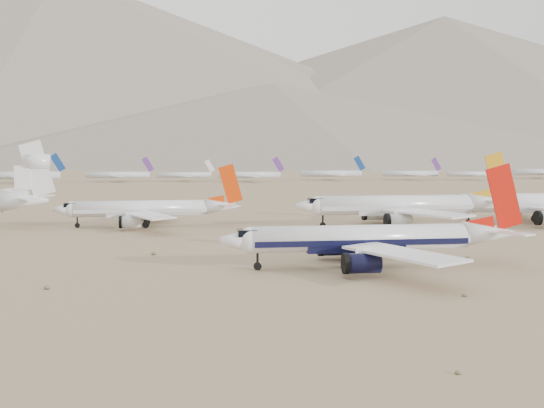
{
  "coord_description": "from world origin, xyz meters",
  "views": [
    {
      "loc": [
        -26.84,
        -110.73,
        18.94
      ],
      "look_at": [
        -4.64,
        41.16,
        7.0
      ],
      "focal_mm": 45.0,
      "sensor_mm": 36.0,
      "label": 1
    }
  ],
  "objects": [
    {
      "name": "distant_storage_row",
      "position": [
        37.82,
        319.07,
        4.45
      ],
      "size": [
        618.26,
        62.75,
        15.57
      ],
      "color": "silver",
      "rests_on": "ground"
    },
    {
      "name": "mountain_range",
      "position": [
        70.18,
        1648.01,
        190.32
      ],
      "size": [
        7354.0,
        3024.0,
        470.0
      ],
      "color": "slate",
      "rests_on": "ground"
    },
    {
      "name": "foothills",
      "position": [
        526.68,
        1100.0,
        67.15
      ],
      "size": [
        4637.5,
        1395.0,
        155.0
      ],
      "color": "slate",
      "rests_on": "ground"
    },
    {
      "name": "desert_scrub",
      "position": [
        -20.73,
        -21.89,
        0.28
      ],
      "size": [
        233.6,
        121.67,
        0.63
      ],
      "color": "brown",
      "rests_on": "ground"
    },
    {
      "name": "row2_gold_tail",
      "position": [
        30.62,
        52.95,
        5.27
      ],
      "size": [
        52.97,
        51.8,
        18.86
      ],
      "color": "white",
      "rests_on": "ground"
    },
    {
      "name": "main_airliner",
      "position": [
        5.44,
        -4.19,
        4.67
      ],
      "size": [
        48.1,
        46.98,
        16.98
      ],
      "color": "white",
      "rests_on": "ground"
    },
    {
      "name": "row2_orange_tail",
      "position": [
        -32.96,
        61.96,
        4.42
      ],
      "size": [
        44.17,
        43.21,
        15.76
      ],
      "color": "white",
      "rests_on": "ground"
    },
    {
      "name": "ground",
      "position": [
        0.0,
        0.0,
        0.0
      ],
      "size": [
        7000.0,
        7000.0,
        0.0
      ],
      "primitive_type": "plane",
      "color": "#7B6447",
      "rests_on": "ground"
    }
  ]
}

